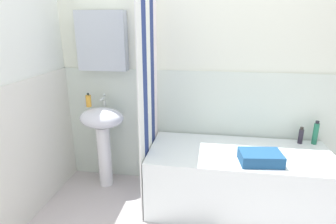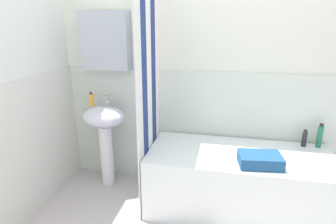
{
  "view_description": "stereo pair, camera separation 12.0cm",
  "coord_description": "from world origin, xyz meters",
  "px_view_note": "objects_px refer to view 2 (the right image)",
  "views": [
    {
      "loc": [
        -0.04,
        -1.44,
        1.64
      ],
      "look_at": [
        -0.4,
        0.85,
        0.9
      ],
      "focal_mm": 29.76,
      "sensor_mm": 36.0,
      "label": 1
    },
    {
      "loc": [
        0.08,
        -1.42,
        1.64
      ],
      "look_at": [
        -0.4,
        0.85,
        0.9
      ],
      "focal_mm": 29.76,
      "sensor_mm": 36.0,
      "label": 2
    }
  ],
  "objects_px": {
    "sink": "(105,129)",
    "bathtub": "(238,181)",
    "conditioner_bottle": "(304,139)",
    "towel_folded": "(260,160)",
    "soap_dispenser": "(91,100)",
    "lotion_bottle": "(320,136)"
  },
  "relations": [
    {
      "from": "sink",
      "to": "bathtub",
      "type": "height_order",
      "value": "sink"
    },
    {
      "from": "conditioner_bottle",
      "to": "towel_folded",
      "type": "distance_m",
      "value": 0.63
    },
    {
      "from": "conditioner_bottle",
      "to": "towel_folded",
      "type": "height_order",
      "value": "conditioner_bottle"
    },
    {
      "from": "towel_folded",
      "to": "soap_dispenser",
      "type": "bearing_deg",
      "value": 166.55
    },
    {
      "from": "conditioner_bottle",
      "to": "sink",
      "type": "bearing_deg",
      "value": -176.78
    },
    {
      "from": "lotion_bottle",
      "to": "conditioner_bottle",
      "type": "distance_m",
      "value": 0.13
    },
    {
      "from": "soap_dispenser",
      "to": "towel_folded",
      "type": "xyz_separation_m",
      "value": [
        1.62,
        -0.39,
        -0.3
      ]
    },
    {
      "from": "conditioner_bottle",
      "to": "towel_folded",
      "type": "bearing_deg",
      "value": -133.21
    },
    {
      "from": "towel_folded",
      "to": "conditioner_bottle",
      "type": "bearing_deg",
      "value": 46.79
    },
    {
      "from": "soap_dispenser",
      "to": "lotion_bottle",
      "type": "distance_m",
      "value": 2.19
    },
    {
      "from": "sink",
      "to": "towel_folded",
      "type": "xyz_separation_m",
      "value": [
        1.48,
        -0.35,
        -0.01
      ]
    },
    {
      "from": "sink",
      "to": "soap_dispenser",
      "type": "relative_size",
      "value": 5.98
    },
    {
      "from": "sink",
      "to": "soap_dispenser",
      "type": "height_order",
      "value": "soap_dispenser"
    },
    {
      "from": "bathtub",
      "to": "lotion_bottle",
      "type": "distance_m",
      "value": 0.85
    },
    {
      "from": "sink",
      "to": "conditioner_bottle",
      "type": "xyz_separation_m",
      "value": [
        1.91,
        0.11,
        0.01
      ]
    },
    {
      "from": "soap_dispenser",
      "to": "lotion_bottle",
      "type": "height_order",
      "value": "soap_dispenser"
    },
    {
      "from": "soap_dispenser",
      "to": "towel_folded",
      "type": "height_order",
      "value": "soap_dispenser"
    },
    {
      "from": "sink",
      "to": "conditioner_bottle",
      "type": "distance_m",
      "value": 1.91
    },
    {
      "from": "conditioner_bottle",
      "to": "towel_folded",
      "type": "xyz_separation_m",
      "value": [
        -0.43,
        -0.46,
        -0.03
      ]
    },
    {
      "from": "soap_dispenser",
      "to": "bathtub",
      "type": "bearing_deg",
      "value": -7.73
    },
    {
      "from": "soap_dispenser",
      "to": "conditioner_bottle",
      "type": "relative_size",
      "value": 0.87
    },
    {
      "from": "bathtub",
      "to": "lotion_bottle",
      "type": "height_order",
      "value": "lotion_bottle"
    }
  ]
}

